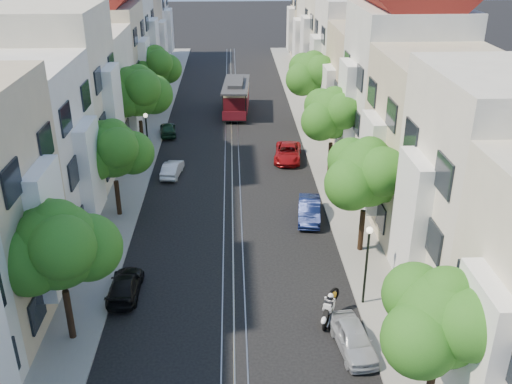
{
  "coord_description": "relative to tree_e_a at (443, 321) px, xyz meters",
  "views": [
    {
      "loc": [
        0.11,
        -18.66,
        16.77
      ],
      "look_at": [
        1.44,
        12.46,
        2.2
      ],
      "focal_mm": 40.0,
      "sensor_mm": 36.0,
      "label": 1
    }
  ],
  "objects": [
    {
      "name": "tree_w_b",
      "position": [
        -14.4,
        17.0,
        0.0
      ],
      "size": [
        4.72,
        3.87,
        6.27
      ],
      "color": "black",
      "rests_on": "ground"
    },
    {
      "name": "tree_e_c",
      "position": [
        0.0,
        23.0,
        0.2
      ],
      "size": [
        4.84,
        3.99,
        6.52
      ],
      "color": "black",
      "rests_on": "ground"
    },
    {
      "name": "parked_car_w_near",
      "position": [
        -12.66,
        8.34,
        -3.86
      ],
      "size": [
        1.51,
        3.69,
        1.07
      ],
      "primitive_type": "imported",
      "rotation": [
        0.0,
        0.0,
        3.14
      ],
      "color": "black",
      "rests_on": "ground"
    },
    {
      "name": "parked_car_w_far",
      "position": [
        -12.86,
        32.39,
        -3.82
      ],
      "size": [
        1.78,
        3.53,
        1.15
      ],
      "primitive_type": "imported",
      "rotation": [
        0.0,
        0.0,
        3.27
      ],
      "color": "#13311E",
      "rests_on": "ground"
    },
    {
      "name": "parked_car_w_mid",
      "position": [
        -11.66,
        23.34,
        -3.86
      ],
      "size": [
        1.55,
        3.38,
        1.07
      ],
      "primitive_type": "imported",
      "rotation": [
        0.0,
        0.0,
        3.01
      ],
      "color": "silver",
      "rests_on": "ground"
    },
    {
      "name": "rail_right",
      "position": [
        -6.71,
        31.02,
        -4.39
      ],
      "size": [
        0.06,
        80.0,
        0.02
      ],
      "primitive_type": "cube",
      "color": "gray",
      "rests_on": "ground"
    },
    {
      "name": "townhouses_east",
      "position": [
        4.61,
        30.94,
        0.79
      ],
      "size": [
        7.75,
        72.0,
        12.0
      ],
      "color": "beige",
      "rests_on": "ground"
    },
    {
      "name": "sidewalk_west",
      "position": [
        -14.51,
        31.02,
        -4.34
      ],
      "size": [
        2.5,
        80.0,
        0.12
      ],
      "primitive_type": "cube",
      "color": "gray",
      "rests_on": "ground"
    },
    {
      "name": "tree_w_d",
      "position": [
        -14.4,
        39.0,
        0.2
      ],
      "size": [
        4.84,
        3.99,
        6.52
      ],
      "color": "black",
      "rests_on": "ground"
    },
    {
      "name": "rail_left",
      "position": [
        -7.81,
        31.02,
        -4.39
      ],
      "size": [
        0.06,
        80.0,
        0.02
      ],
      "primitive_type": "cube",
      "color": "gray",
      "rests_on": "ground"
    },
    {
      "name": "parked_car_e_far",
      "position": [
        -2.86,
        26.09,
        -3.79
      ],
      "size": [
        2.57,
        4.57,
        1.21
      ],
      "primitive_type": "imported",
      "rotation": [
        0.0,
        0.0,
        -0.13
      ],
      "color": "maroon",
      "rests_on": "ground"
    },
    {
      "name": "parked_car_e_mid",
      "position": [
        -2.46,
        16.01,
        -3.76
      ],
      "size": [
        1.81,
        3.99,
        1.27
      ],
      "primitive_type": "imported",
      "rotation": [
        0.0,
        0.0,
        -0.12
      ],
      "color": "#0C1640",
      "rests_on": "ground"
    },
    {
      "name": "tree_e_a",
      "position": [
        0.0,
        0.0,
        0.0
      ],
      "size": [
        4.72,
        3.87,
        6.27
      ],
      "color": "black",
      "rests_on": "ground"
    },
    {
      "name": "lane_line",
      "position": [
        -7.26,
        31.02,
        -4.4
      ],
      "size": [
        0.08,
        80.0,
        0.01
      ],
      "primitive_type": "cube",
      "color": "tan",
      "rests_on": "ground"
    },
    {
      "name": "tree_w_c",
      "position": [
        -14.4,
        28.0,
        0.67
      ],
      "size": [
        5.13,
        4.28,
        7.09
      ],
      "color": "black",
      "rests_on": "ground"
    },
    {
      "name": "sportbike_rider",
      "position": [
        -2.85,
        5.76,
        -3.58
      ],
      "size": [
        1.12,
        1.9,
        1.44
      ],
      "rotation": [
        0.0,
        0.0,
        -0.41
      ],
      "color": "black",
      "rests_on": "ground"
    },
    {
      "name": "tree_w_a",
      "position": [
        -14.4,
        5.0,
        0.34
      ],
      "size": [
        4.93,
        4.08,
        6.68
      ],
      "color": "black",
      "rests_on": "ground"
    },
    {
      "name": "lamp_east",
      "position": [
        -0.96,
        7.02,
        -1.55
      ],
      "size": [
        0.32,
        0.32,
        4.16
      ],
      "color": "black",
      "rests_on": "ground"
    },
    {
      "name": "lamp_west",
      "position": [
        -13.56,
        25.02,
        -1.55
      ],
      "size": [
        0.32,
        0.32,
        4.16
      ],
      "color": "black",
      "rests_on": "ground"
    },
    {
      "name": "townhouses_west",
      "position": [
        -19.13,
        30.94,
        0.68
      ],
      "size": [
        7.75,
        72.0,
        11.76
      ],
      "color": "silver",
      "rests_on": "ground"
    },
    {
      "name": "rail_slot",
      "position": [
        -7.26,
        31.02,
        -4.39
      ],
      "size": [
        0.06,
        80.0,
        0.02
      ],
      "primitive_type": "cube",
      "color": "gray",
      "rests_on": "ground"
    },
    {
      "name": "ground",
      "position": [
        -7.26,
        31.02,
        -4.4
      ],
      "size": [
        200.0,
        200.0,
        0.0
      ],
      "primitive_type": "plane",
      "color": "black",
      "rests_on": "ground"
    },
    {
      "name": "parked_car_e_near",
      "position": [
        -2.09,
        3.78,
        -3.8
      ],
      "size": [
        1.83,
        3.64,
        1.19
      ],
      "primitive_type": "imported",
      "rotation": [
        0.0,
        0.0,
        0.12
      ],
      "color": "#B0B4BC",
      "rests_on": "ground"
    },
    {
      "name": "cable_car",
      "position": [
        -6.76,
        38.81,
        -2.64
      ],
      "size": [
        2.9,
        7.84,
        2.96
      ],
      "rotation": [
        0.0,
        0.0,
        -0.06
      ],
      "color": "black",
      "rests_on": "ground"
    },
    {
      "name": "sidewalk_east",
      "position": [
        -0.01,
        31.02,
        -4.34
      ],
      "size": [
        2.5,
        80.0,
        0.12
      ],
      "primitive_type": "cube",
      "color": "gray",
      "rests_on": "ground"
    },
    {
      "name": "tree_e_d",
      "position": [
        0.0,
        34.0,
        0.47
      ],
      "size": [
        5.01,
        4.16,
        6.85
      ],
      "color": "black",
      "rests_on": "ground"
    },
    {
      "name": "tree_e_b",
      "position": [
        0.0,
        12.0,
        0.34
      ],
      "size": [
        4.93,
        4.08,
        6.68
      ],
      "color": "black",
      "rests_on": "ground"
    }
  ]
}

